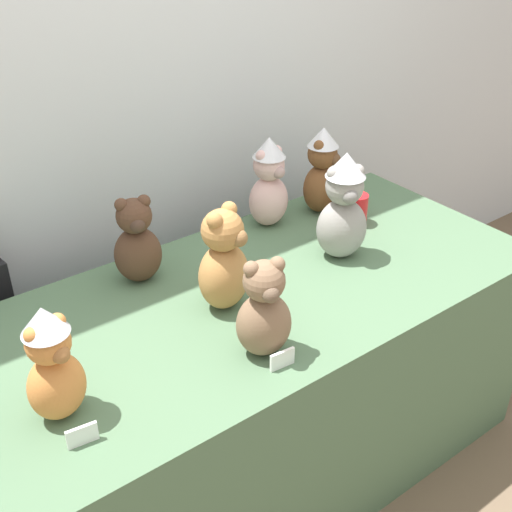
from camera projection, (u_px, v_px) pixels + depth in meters
name	position (u px, v px, depth m)	size (l,w,h in m)	color
ground_plane	(301.00, 511.00, 2.17)	(10.00, 10.00, 0.00)	brown
wall_back	(134.00, 59.00, 2.12)	(7.00, 0.08, 2.60)	silver
display_table	(256.00, 385.00, 2.15)	(1.80, 0.81, 0.75)	#4C6B4C
teddy_bear_ginger	(53.00, 365.00, 1.44)	(0.16, 0.14, 0.30)	#D17F3D
teddy_bear_mocha	(264.00, 311.00, 1.64)	(0.17, 0.16, 0.28)	#7F6047
teddy_bear_blush	(269.00, 183.00, 2.23)	(0.16, 0.14, 0.32)	beige
teddy_bear_ash	(343.00, 208.00, 2.04)	(0.20, 0.19, 0.36)	gray
teddy_bear_caramel	(224.00, 262.00, 1.81)	(0.20, 0.19, 0.31)	#B27A42
teddy_bear_chestnut	(322.00, 171.00, 2.32)	(0.18, 0.17, 0.32)	brown
teddy_bear_cocoa	(137.00, 242.00, 1.94)	(0.17, 0.16, 0.28)	#4C3323
party_cup_red	(356.00, 209.00, 2.29)	(0.08, 0.08, 0.11)	red
name_card_front_left	(282.00, 359.00, 1.64)	(0.07, 0.01, 0.05)	white
name_card_front_middle	(82.00, 435.00, 1.43)	(0.07, 0.01, 0.05)	white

